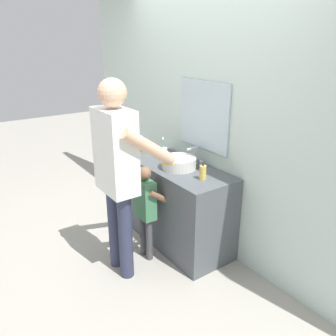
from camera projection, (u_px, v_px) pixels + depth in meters
name	position (u px, v px, depth m)	size (l,w,h in m)	color
ground_plane	(156.00, 252.00, 3.45)	(14.00, 14.00, 0.00)	#9E998E
back_wall	(208.00, 112.00, 3.30)	(4.40, 0.10, 2.70)	silver
vanity_cabinet	(180.00, 207.00, 3.46)	(1.13, 0.54, 0.85)	#4C5156
sink_basin	(179.00, 163.00, 3.28)	(0.33, 0.33, 0.11)	silver
faucet	(196.00, 156.00, 3.38)	(0.18, 0.14, 0.18)	#B7BABF
toothbrush_cup	(164.00, 152.00, 3.60)	(0.07, 0.07, 0.21)	silver
soap_bottle	(203.00, 172.00, 3.01)	(0.06, 0.06, 0.17)	gold
child_toddler	(146.00, 205.00, 3.19)	(0.29, 0.29, 0.94)	#47474C
adult_parent	(118.00, 164.00, 2.83)	(0.54, 0.57, 1.74)	#2D334C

